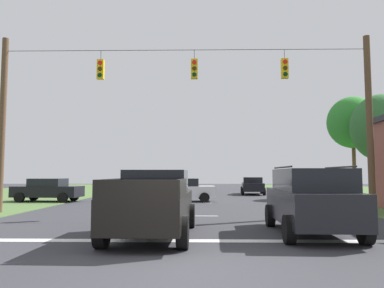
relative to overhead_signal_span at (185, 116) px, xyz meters
The scene contains 13 objects.
ground_plane 11.11m from the overhead_signal_span, 88.77° to the right, with size 120.00×120.00×0.00m, color #333338.
stop_bar_stripe 8.40m from the overhead_signal_span, 88.24° to the right, with size 14.96×0.45×0.01m, color white.
lane_dash_0 4.69m from the overhead_signal_span, 78.39° to the right, with size 0.15×2.50×0.01m, color white.
lane_dash_1 7.71m from the overhead_signal_span, 88.00° to the left, with size 0.15×2.50×0.01m, color white.
lane_dash_2 12.76m from the overhead_signal_span, 88.96° to the left, with size 0.15×2.50×0.01m, color white.
overhead_signal_span is the anchor object (origin of this frame).
pickup_truck 7.27m from the overhead_signal_span, 96.44° to the right, with size 2.41×5.46×1.95m.
suv_black 8.00m from the overhead_signal_span, 55.93° to the right, with size 2.36×4.87×2.05m.
distant_car_crossing_white 8.20m from the overhead_signal_span, 93.81° to the left, with size 4.39×2.21×1.52m.
distant_car_oncoming 12.15m from the overhead_signal_span, 143.38° to the left, with size 4.41×2.25×1.52m.
distant_car_far_parked 17.17m from the overhead_signal_span, 71.21° to the left, with size 2.31×4.44×1.52m.
tree_roadside_right 15.19m from the overhead_signal_span, 31.05° to the left, with size 3.99×3.99×7.23m.
tree_roadside_far_right 16.84m from the overhead_signal_span, 41.86° to the left, with size 3.84×3.84×7.78m.
Camera 1 is at (0.42, -7.29, 1.84)m, focal length 34.77 mm.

